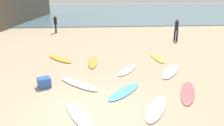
{
  "coord_description": "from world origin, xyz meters",
  "views": [
    {
      "loc": [
        0.19,
        -6.68,
        3.78
      ],
      "look_at": [
        1.03,
        4.02,
        0.3
      ],
      "focal_mm": 36.27,
      "sensor_mm": 36.0,
      "label": 1
    }
  ],
  "objects_px": {
    "surfboard_5": "(157,58)",
    "beachgoer_near": "(176,29)",
    "surfboard_1": "(80,117)",
    "beachgoer_mid": "(55,23)",
    "surfboard_0": "(93,62)",
    "surfboard_7": "(156,108)",
    "surfboard_4": "(79,84)",
    "beach_cooler": "(44,83)",
    "surfboard_8": "(60,59)",
    "surfboard_3": "(127,70)",
    "surfboard_9": "(171,71)",
    "surfboard_6": "(124,92)",
    "surfboard_2": "(188,92)"
  },
  "relations": [
    {
      "from": "surfboard_5",
      "to": "beachgoer_near",
      "type": "height_order",
      "value": "beachgoer_near"
    },
    {
      "from": "surfboard_1",
      "to": "beachgoer_near",
      "type": "bearing_deg",
      "value": -147.91
    },
    {
      "from": "surfboard_1",
      "to": "beachgoer_mid",
      "type": "relative_size",
      "value": 1.35
    },
    {
      "from": "surfboard_0",
      "to": "surfboard_7",
      "type": "bearing_deg",
      "value": -65.11
    },
    {
      "from": "surfboard_4",
      "to": "beachgoer_near",
      "type": "height_order",
      "value": "beachgoer_near"
    },
    {
      "from": "beachgoer_mid",
      "to": "beach_cooler",
      "type": "distance_m",
      "value": 12.41
    },
    {
      "from": "surfboard_1",
      "to": "surfboard_8",
      "type": "xyz_separation_m",
      "value": [
        -1.49,
        6.26,
        0.01
      ]
    },
    {
      "from": "surfboard_1",
      "to": "surfboard_4",
      "type": "distance_m",
      "value": 2.55
    },
    {
      "from": "surfboard_5",
      "to": "surfboard_8",
      "type": "distance_m",
      "value": 5.6
    },
    {
      "from": "surfboard_5",
      "to": "beachgoer_mid",
      "type": "height_order",
      "value": "beachgoer_mid"
    },
    {
      "from": "surfboard_0",
      "to": "beachgoer_near",
      "type": "xyz_separation_m",
      "value": [
        6.4,
        5.12,
        0.91
      ]
    },
    {
      "from": "surfboard_3",
      "to": "surfboard_9",
      "type": "distance_m",
      "value": 2.09
    },
    {
      "from": "beachgoer_mid",
      "to": "beach_cooler",
      "type": "height_order",
      "value": "beachgoer_mid"
    },
    {
      "from": "surfboard_0",
      "to": "surfboard_5",
      "type": "relative_size",
      "value": 1.04
    },
    {
      "from": "surfboard_1",
      "to": "surfboard_4",
      "type": "relative_size",
      "value": 1.04
    },
    {
      "from": "surfboard_6",
      "to": "beachgoer_mid",
      "type": "relative_size",
      "value": 1.2
    },
    {
      "from": "surfboard_2",
      "to": "beach_cooler",
      "type": "bearing_deg",
      "value": 13.48
    },
    {
      "from": "surfboard_7",
      "to": "surfboard_8",
      "type": "height_order",
      "value": "surfboard_8"
    },
    {
      "from": "surfboard_3",
      "to": "surfboard_6",
      "type": "height_order",
      "value": "surfboard_3"
    },
    {
      "from": "beachgoer_near",
      "to": "beach_cooler",
      "type": "height_order",
      "value": "beachgoer_near"
    },
    {
      "from": "surfboard_6",
      "to": "beach_cooler",
      "type": "relative_size",
      "value": 4.08
    },
    {
      "from": "surfboard_1",
      "to": "surfboard_5",
      "type": "relative_size",
      "value": 1.1
    },
    {
      "from": "surfboard_1",
      "to": "surfboard_6",
      "type": "bearing_deg",
      "value": -158.78
    },
    {
      "from": "surfboard_8",
      "to": "beach_cooler",
      "type": "bearing_deg",
      "value": -131.91
    },
    {
      "from": "surfboard_1",
      "to": "beach_cooler",
      "type": "xyz_separation_m",
      "value": [
        -1.58,
        2.44,
        0.17
      ]
    },
    {
      "from": "surfboard_4",
      "to": "surfboard_6",
      "type": "height_order",
      "value": "surfboard_4"
    },
    {
      "from": "surfboard_0",
      "to": "surfboard_4",
      "type": "height_order",
      "value": "surfboard_0"
    },
    {
      "from": "surfboard_0",
      "to": "beachgoer_near",
      "type": "distance_m",
      "value": 8.24
    },
    {
      "from": "surfboard_8",
      "to": "surfboard_4",
      "type": "bearing_deg",
      "value": -111.46
    },
    {
      "from": "surfboard_9",
      "to": "beachgoer_near",
      "type": "distance_m",
      "value": 7.35
    },
    {
      "from": "surfboard_8",
      "to": "surfboard_3",
      "type": "bearing_deg",
      "value": -71.04
    },
    {
      "from": "beachgoer_mid",
      "to": "beach_cooler",
      "type": "relative_size",
      "value": 3.4
    },
    {
      "from": "surfboard_1",
      "to": "surfboard_2",
      "type": "distance_m",
      "value": 4.26
    },
    {
      "from": "surfboard_1",
      "to": "surfboard_9",
      "type": "bearing_deg",
      "value": -162.67
    },
    {
      "from": "surfboard_5",
      "to": "beachgoer_near",
      "type": "xyz_separation_m",
      "value": [
        2.67,
        4.52,
        0.92
      ]
    },
    {
      "from": "surfboard_7",
      "to": "beach_cooler",
      "type": "distance_m",
      "value": 4.59
    },
    {
      "from": "surfboard_5",
      "to": "surfboard_6",
      "type": "bearing_deg",
      "value": -121.92
    },
    {
      "from": "surfboard_0",
      "to": "surfboard_2",
      "type": "xyz_separation_m",
      "value": [
        3.63,
        -4.07,
        -0.01
      ]
    },
    {
      "from": "surfboard_2",
      "to": "surfboard_5",
      "type": "relative_size",
      "value": 1.1
    },
    {
      "from": "surfboard_0",
      "to": "surfboard_7",
      "type": "xyz_separation_m",
      "value": [
        2.11,
        -5.15,
        -0.01
      ]
    },
    {
      "from": "surfboard_2",
      "to": "surfboard_5",
      "type": "bearing_deg",
      "value": -67.46
    },
    {
      "from": "surfboard_6",
      "to": "surfboard_2",
      "type": "bearing_deg",
      "value": -146.25
    },
    {
      "from": "surfboard_2",
      "to": "surfboard_9",
      "type": "xyz_separation_m",
      "value": [
        0.12,
        2.39,
        0.01
      ]
    },
    {
      "from": "surfboard_7",
      "to": "beachgoer_near",
      "type": "height_order",
      "value": "beachgoer_near"
    },
    {
      "from": "surfboard_0",
      "to": "beachgoer_near",
      "type": "bearing_deg",
      "value": 41.28
    },
    {
      "from": "surfboard_1",
      "to": "beach_cooler",
      "type": "relative_size",
      "value": 4.6
    },
    {
      "from": "surfboard_2",
      "to": "surfboard_4",
      "type": "height_order",
      "value": "surfboard_4"
    },
    {
      "from": "surfboard_4",
      "to": "surfboard_5",
      "type": "relative_size",
      "value": 1.06
    },
    {
      "from": "surfboard_9",
      "to": "beachgoer_mid",
      "type": "xyz_separation_m",
      "value": [
        -7.14,
        10.93,
        0.87
      ]
    },
    {
      "from": "surfboard_0",
      "to": "surfboard_2",
      "type": "distance_m",
      "value": 5.45
    }
  ]
}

